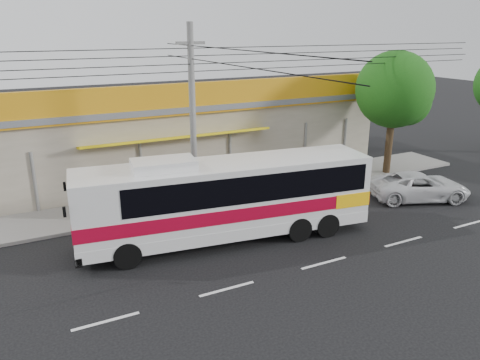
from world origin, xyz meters
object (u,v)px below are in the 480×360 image
at_px(coach_bus, 231,194).
at_px(tree_near, 397,92).
at_px(utility_pole, 191,59).
at_px(white_car, 419,186).

height_order(coach_bus, tree_near, tree_near).
distance_m(utility_pole, tree_near, 12.77).
distance_m(coach_bus, utility_pole, 6.06).
distance_m(coach_bus, tree_near, 13.18).
relative_size(white_car, tree_near, 0.69).
xyz_separation_m(coach_bus, tree_near, (12.29, 3.76, 2.91)).
height_order(white_car, utility_pole, utility_pole).
xyz_separation_m(coach_bus, white_car, (10.58, -0.09, -1.27)).
bearing_deg(utility_pole, tree_near, 2.42).
bearing_deg(tree_near, coach_bus, -163.01).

